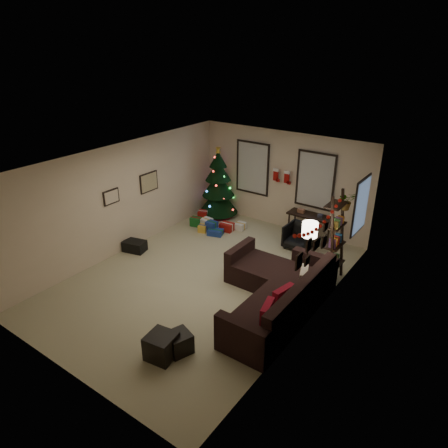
% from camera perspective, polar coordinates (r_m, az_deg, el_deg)
% --- Properties ---
extents(floor, '(7.00, 7.00, 0.00)m').
position_cam_1_polar(floor, '(9.34, -2.66, -7.54)').
color(floor, '#B4AD88').
rests_on(floor, ground).
extents(ceiling, '(7.00, 7.00, 0.00)m').
position_cam_1_polar(ceiling, '(8.23, -3.03, 8.61)').
color(ceiling, white).
rests_on(ceiling, floor).
extents(wall_back, '(5.00, 0.00, 5.00)m').
position_cam_1_polar(wall_back, '(11.45, 8.09, 5.93)').
color(wall_back, beige).
rests_on(wall_back, floor).
extents(wall_front, '(5.00, 0.00, 5.00)m').
position_cam_1_polar(wall_front, '(6.68, -22.01, -10.14)').
color(wall_front, beige).
rests_on(wall_front, floor).
extents(wall_left, '(0.00, 7.00, 7.00)m').
position_cam_1_polar(wall_left, '(10.32, -13.84, 3.36)').
color(wall_left, beige).
rests_on(wall_left, floor).
extents(wall_right, '(0.00, 7.00, 7.00)m').
position_cam_1_polar(wall_right, '(7.56, 12.30, -4.53)').
color(wall_right, beige).
rests_on(wall_right, floor).
extents(window_back_left, '(1.05, 0.06, 1.50)m').
position_cam_1_polar(window_back_left, '(11.81, 3.98, 7.71)').
color(window_back_left, '#728CB2').
rests_on(window_back_left, wall_back).
extents(window_back_right, '(1.05, 0.06, 1.50)m').
position_cam_1_polar(window_back_right, '(10.99, 12.46, 5.89)').
color(window_back_right, '#728CB2').
rests_on(window_back_right, wall_back).
extents(window_right_wall, '(0.06, 0.90, 1.30)m').
position_cam_1_polar(window_right_wall, '(9.71, 18.39, 2.40)').
color(window_right_wall, '#728CB2').
rests_on(window_right_wall, wall_right).
extents(christmas_tree, '(1.16, 1.16, 2.15)m').
position_cam_1_polar(christmas_tree, '(12.22, -0.79, 5.09)').
color(christmas_tree, black).
rests_on(christmas_tree, floor).
extents(presents, '(1.50, 1.01, 0.30)m').
position_cam_1_polar(presents, '(11.62, -1.56, -0.09)').
color(presents, maroon).
rests_on(presents, floor).
extents(sofa, '(2.11, 3.04, 0.92)m').
position_cam_1_polar(sofa, '(8.35, 7.31, -9.50)').
color(sofa, black).
rests_on(sofa, floor).
extents(pillow_red_a, '(0.23, 0.49, 0.47)m').
position_cam_1_polar(pillow_red_a, '(7.20, 5.94, -12.40)').
color(pillow_red_a, maroon).
rests_on(pillow_red_a, sofa).
extents(pillow_red_b, '(0.23, 0.50, 0.48)m').
position_cam_1_polar(pillow_red_b, '(7.62, 8.16, -10.21)').
color(pillow_red_b, maroon).
rests_on(pillow_red_b, sofa).
extents(pillow_cream, '(0.29, 0.49, 0.47)m').
position_cam_1_polar(pillow_cream, '(8.25, 10.85, -7.55)').
color(pillow_cream, '#C2B39D').
rests_on(pillow_cream, sofa).
extents(ottoman_near, '(0.52, 0.52, 0.44)m').
position_cam_1_polar(ottoman_near, '(7.28, -8.60, -16.29)').
color(ottoman_near, black).
rests_on(ottoman_near, floor).
extents(ottoman_far, '(0.50, 0.50, 0.37)m').
position_cam_1_polar(ottoman_far, '(7.38, -6.20, -15.89)').
color(ottoman_far, black).
rests_on(ottoman_far, floor).
extents(desk, '(1.27, 0.45, 0.68)m').
position_cam_1_polar(desk, '(11.07, 11.96, 0.82)').
color(desk, black).
rests_on(desk, floor).
extents(desk_chair, '(0.63, 0.59, 0.64)m').
position_cam_1_polar(desk_chair, '(10.65, 10.32, -1.71)').
color(desk_chair, black).
rests_on(desk_chair, floor).
extents(bookshelf, '(0.30, 0.59, 2.04)m').
position_cam_1_polar(bookshelf, '(9.16, 15.16, -2.06)').
color(bookshelf, black).
rests_on(bookshelf, floor).
extents(potted_plant, '(0.60, 0.60, 0.51)m').
position_cam_1_polar(potted_plant, '(9.13, 16.51, 3.41)').
color(potted_plant, '#4C4C4C').
rests_on(potted_plant, bookshelf).
extents(floor_lamp, '(0.32, 0.32, 1.52)m').
position_cam_1_polar(floor_lamp, '(8.61, 11.66, -1.33)').
color(floor_lamp, black).
rests_on(floor_lamp, floor).
extents(art_map, '(0.04, 0.60, 0.50)m').
position_cam_1_polar(art_map, '(10.82, -10.29, 5.68)').
color(art_map, black).
rests_on(art_map, wall_left).
extents(art_abstract, '(0.04, 0.45, 0.35)m').
position_cam_1_polar(art_abstract, '(10.06, -15.25, 3.63)').
color(art_abstract, black).
rests_on(art_abstract, wall_left).
extents(gallery, '(0.03, 1.25, 0.54)m').
position_cam_1_polar(gallery, '(7.40, 12.08, -3.21)').
color(gallery, black).
rests_on(gallery, wall_right).
extents(garland, '(0.08, 1.90, 0.30)m').
position_cam_1_polar(garland, '(7.45, 12.92, 0.30)').
color(garland, '#A5140C').
rests_on(garland, wall_right).
extents(stocking_left, '(0.20, 0.05, 0.36)m').
position_cam_1_polar(stocking_left, '(11.35, 7.18, 6.76)').
color(stocking_left, '#990F0C').
rests_on(stocking_left, wall_back).
extents(stocking_right, '(0.20, 0.05, 0.36)m').
position_cam_1_polar(stocking_right, '(11.21, 8.67, 6.41)').
color(stocking_right, '#990F0C').
rests_on(stocking_right, wall_back).
extents(storage_bin, '(0.61, 0.48, 0.27)m').
position_cam_1_polar(storage_bin, '(10.65, -12.19, -2.97)').
color(storage_bin, black).
rests_on(storage_bin, floor).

